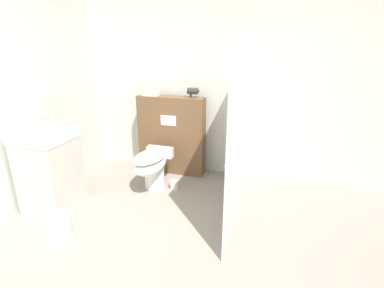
# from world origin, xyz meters

# --- Properties ---
(ground_plane) EXTENTS (12.00, 12.00, 0.00)m
(ground_plane) POSITION_xyz_m (0.00, 0.00, 0.00)
(ground_plane) COLOR gray
(wall_back) EXTENTS (8.00, 0.06, 2.50)m
(wall_back) POSITION_xyz_m (0.00, 2.25, 1.25)
(wall_back) COLOR silver
(wall_back) RESTS_ON ground_plane
(partition_panel) EXTENTS (0.95, 0.22, 1.11)m
(partition_panel) POSITION_xyz_m (-0.43, 2.04, 0.56)
(partition_panel) COLOR brown
(partition_panel) RESTS_ON ground_plane
(shower_glass) EXTENTS (0.04, 1.85, 1.91)m
(shower_glass) POSITION_xyz_m (0.66, 1.30, 0.96)
(shower_glass) COLOR silver
(shower_glass) RESTS_ON ground_plane
(toilet) EXTENTS (0.36, 0.67, 0.49)m
(toilet) POSITION_xyz_m (-0.48, 1.45, 0.32)
(toilet) COLOR white
(toilet) RESTS_ON ground_plane
(sink_vanity) EXTENTS (0.53, 0.54, 1.10)m
(sink_vanity) POSITION_xyz_m (-1.39, 0.71, 0.48)
(sink_vanity) COLOR beige
(sink_vanity) RESTS_ON ground_plane
(hair_drier) EXTENTS (0.17, 0.09, 0.13)m
(hair_drier) POSITION_xyz_m (-0.11, 2.07, 1.20)
(hair_drier) COLOR #2D2D33
(hair_drier) RESTS_ON partition_panel
(folded_towel) EXTENTS (0.22, 0.13, 0.06)m
(folded_towel) POSITION_xyz_m (-0.71, 2.03, 1.14)
(folded_towel) COLOR beige
(folded_towel) RESTS_ON partition_panel
(spare_toilet_roll) EXTENTS (0.10, 0.10, 0.12)m
(spare_toilet_roll) POSITION_xyz_m (-0.21, 1.52, 0.06)
(spare_toilet_roll) COLOR white
(spare_toilet_roll) RESTS_ON ground_plane
(waste_bin) EXTENTS (0.24, 0.24, 0.25)m
(waste_bin) POSITION_xyz_m (-0.95, 0.25, 0.13)
(waste_bin) COLOR silver
(waste_bin) RESTS_ON ground_plane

